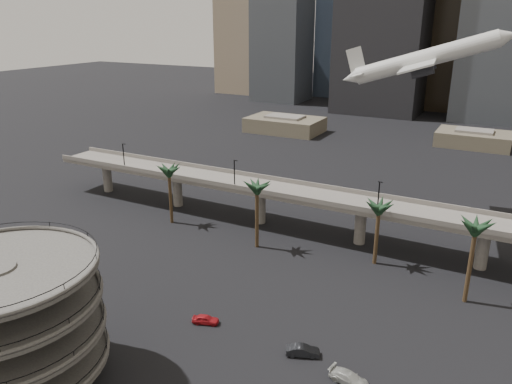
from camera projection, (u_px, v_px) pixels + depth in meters
The scene contains 8 objects.
parking_ramp at pixel (4, 317), 56.73m from camera, with size 22.20×22.20×17.35m.
overpass at pixel (309, 199), 100.81m from camera, with size 130.00×9.30×14.70m.
palm_trees at pixel (353, 202), 87.84m from camera, with size 76.40×18.40×14.00m.
low_buildings at pixel (424, 138), 171.81m from camera, with size 135.00×27.50×6.80m.
airborne_jet at pixel (424, 59), 98.21m from camera, with size 33.03×29.58×12.92m.
car_a at pixel (206, 319), 72.32m from camera, with size 1.56×3.88×1.32m, color red.
car_b at pixel (303, 351), 65.41m from camera, with size 1.55×4.44×1.46m, color black.
car_c at pixel (349, 378), 60.44m from camera, with size 2.05×5.04×1.46m, color #B3B4AF.
Camera 1 is at (35.36, -33.45, 42.08)m, focal length 35.00 mm.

